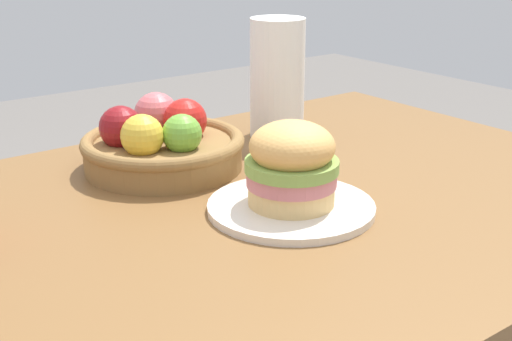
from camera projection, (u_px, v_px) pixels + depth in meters
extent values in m
cube|color=brown|center=(237.00, 219.00, 1.06)|extent=(1.40, 0.90, 0.04)
cylinder|color=brown|center=(347.00, 246.00, 1.82)|extent=(0.07, 0.07, 0.71)
cylinder|color=silver|center=(291.00, 207.00, 1.04)|extent=(0.26, 0.26, 0.01)
cylinder|color=#E5BC75|center=(291.00, 194.00, 1.03)|extent=(0.13, 0.13, 0.03)
cylinder|color=#C67075|center=(292.00, 178.00, 1.02)|extent=(0.14, 0.14, 0.02)
cylinder|color=#84A84C|center=(292.00, 166.00, 1.01)|extent=(0.14, 0.14, 0.02)
ellipsoid|color=#EAAD5D|center=(292.00, 146.00, 1.00)|extent=(0.13, 0.13, 0.08)
cylinder|color=olive|center=(162.00, 155.00, 1.21)|extent=(0.28, 0.28, 0.05)
torus|color=olive|center=(161.00, 142.00, 1.20)|extent=(0.29, 0.29, 0.02)
sphere|color=red|center=(185.00, 120.00, 1.23)|extent=(0.08, 0.08, 0.08)
sphere|color=#D16066|center=(156.00, 114.00, 1.26)|extent=(0.08, 0.08, 0.08)
sphere|color=maroon|center=(121.00, 128.00, 1.19)|extent=(0.08, 0.08, 0.08)
sphere|color=gold|center=(142.00, 136.00, 1.14)|extent=(0.07, 0.07, 0.07)
sphere|color=#6BAD38|center=(182.00, 134.00, 1.16)|extent=(0.07, 0.07, 0.07)
cylinder|color=white|center=(277.00, 78.00, 1.37)|extent=(0.11, 0.11, 0.24)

